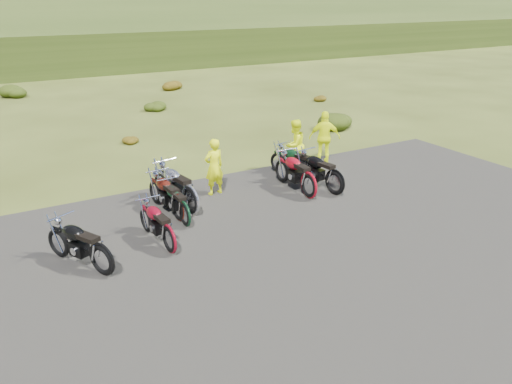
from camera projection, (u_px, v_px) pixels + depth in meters
ground at (251, 230)px, 12.58m from camera, size 300.00×300.00×0.00m
gravel_pad at (295, 264)px, 10.97m from camera, size 20.00×12.00×0.04m
hill_slope at (21, 50)px, 52.92m from camera, size 300.00×45.97×9.37m
shrub_3 at (14, 89)px, 28.56m from camera, size 1.56×1.56×0.92m
shrub_4 at (129, 138)px, 19.74m from camera, size 0.77×0.77×0.45m
shrub_5 at (154, 105)px, 25.32m from camera, size 1.03×1.03×0.61m
shrub_6 at (171, 84)px, 30.91m from camera, size 1.30×1.30×0.77m
shrub_7 at (336, 118)px, 21.97m from camera, size 1.56×1.56×0.92m
shrub_8 at (318, 97)px, 27.67m from camera, size 0.77×0.77×0.45m
motorcycle_0 at (104, 276)px, 10.52m from camera, size 1.59×2.20×1.11m
motorcycle_1 at (170, 254)px, 11.43m from camera, size 0.82×2.00×1.02m
motorcycle_2 at (186, 227)px, 12.75m from camera, size 0.67×1.90×0.99m
motorcycle_3 at (191, 215)px, 13.44m from camera, size 1.14×2.43×1.22m
motorcycle_4 at (179, 222)px, 13.04m from camera, size 0.90×2.15×1.10m
motorcycle_5 at (334, 195)px, 14.74m from camera, size 1.03×2.27×1.15m
motorcycle_6 at (308, 199)px, 14.49m from camera, size 0.80×2.25×1.17m
motorcycle_7 at (311, 184)px, 15.60m from camera, size 1.22×2.24×1.11m
person_middle at (214, 168)px, 14.49m from camera, size 0.66×0.47×1.68m
person_right_a at (294, 146)px, 16.52m from camera, size 1.01×0.90×1.71m
person_right_b at (325, 138)px, 17.20m from camera, size 1.15×0.93×1.82m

